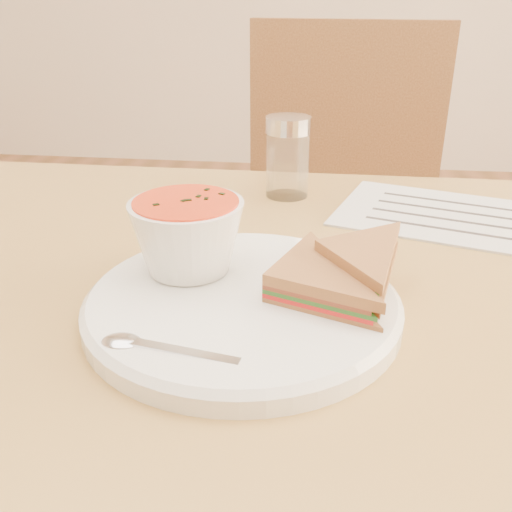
% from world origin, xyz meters
% --- Properties ---
extents(dining_table, '(1.00, 0.70, 0.75)m').
position_xyz_m(dining_table, '(0.00, 0.00, 0.38)').
color(dining_table, brown).
rests_on(dining_table, floor).
extents(chair_far, '(0.47, 0.47, 0.97)m').
position_xyz_m(chair_far, '(0.08, 0.55, 0.48)').
color(chair_far, brown).
rests_on(chair_far, floor).
extents(plate, '(0.29, 0.29, 0.02)m').
position_xyz_m(plate, '(-0.00, -0.10, 0.76)').
color(plate, white).
rests_on(plate, dining_table).
extents(soup_bowl, '(0.12, 0.12, 0.08)m').
position_xyz_m(soup_bowl, '(-0.06, -0.06, 0.80)').
color(soup_bowl, white).
rests_on(soup_bowl, plate).
extents(sandwich_half_a, '(0.14, 0.14, 0.03)m').
position_xyz_m(sandwich_half_a, '(0.02, -0.12, 0.78)').
color(sandwich_half_a, '#BB7842').
rests_on(sandwich_half_a, plate).
extents(sandwich_half_b, '(0.14, 0.14, 0.03)m').
position_xyz_m(sandwich_half_b, '(0.06, -0.06, 0.79)').
color(sandwich_half_b, '#BB7842').
rests_on(sandwich_half_b, plate).
extents(spoon, '(0.17, 0.06, 0.01)m').
position_xyz_m(spoon, '(-0.04, -0.20, 0.77)').
color(spoon, silver).
rests_on(spoon, plate).
extents(paper_menu, '(0.31, 0.26, 0.00)m').
position_xyz_m(paper_menu, '(0.22, 0.18, 0.75)').
color(paper_menu, silver).
rests_on(paper_menu, dining_table).
extents(condiment_shaker, '(0.08, 0.08, 0.11)m').
position_xyz_m(condiment_shaker, '(0.01, 0.23, 0.81)').
color(condiment_shaker, silver).
rests_on(condiment_shaker, dining_table).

